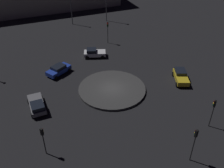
{
  "coord_description": "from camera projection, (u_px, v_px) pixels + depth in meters",
  "views": [
    {
      "loc": [
        -31.45,
        -2.67,
        22.87
      ],
      "look_at": [
        0.0,
        0.0,
        1.08
      ],
      "focal_mm": 41.29,
      "sensor_mm": 36.0,
      "label": 1
    }
  ],
  "objects": [
    {
      "name": "car_blue",
      "position": [
        59.0,
        70.0,
        42.3
      ],
      "size": [
        4.48,
        3.74,
        1.5
      ],
      "rotation": [
        0.0,
        0.0,
        -0.55
      ],
      "color": "#1E38A5",
      "rests_on": "ground_plane"
    },
    {
      "name": "traffic_light_southwest_near",
      "position": [
        213.0,
        108.0,
        30.9
      ],
      "size": [
        0.37,
        0.4,
        4.08
      ],
      "rotation": [
        0.0,
        0.0,
        1.09
      ],
      "color": "#2D2D2D",
      "rests_on": "ground_plane"
    },
    {
      "name": "roundabout_island",
      "position": [
        112.0,
        89.0,
        38.86
      ],
      "size": [
        10.13,
        10.13,
        0.35
      ],
      "primitive_type": "cylinder",
      "color": "#383838",
      "rests_on": "ground_plane"
    },
    {
      "name": "car_white",
      "position": [
        94.0,
        53.0,
        47.13
      ],
      "size": [
        2.57,
        4.13,
        1.58
      ],
      "rotation": [
        0.0,
        0.0,
        -1.43
      ],
      "color": "white",
      "rests_on": "ground_plane"
    },
    {
      "name": "streetlamp_northeast",
      "position": [
        71.0,
        3.0,
        57.96
      ],
      "size": [
        0.46,
        0.46,
        8.01
      ],
      "color": "#4C4C51",
      "rests_on": "ground_plane"
    },
    {
      "name": "car_yellow",
      "position": [
        181.0,
        76.0,
        40.62
      ],
      "size": [
        4.39,
        2.3,
        1.58
      ],
      "rotation": [
        0.0,
        0.0,
        3.21
      ],
      "color": "gold",
      "rests_on": "ground_plane"
    },
    {
      "name": "traffic_light_northwest",
      "position": [
        43.0,
        136.0,
        27.4
      ],
      "size": [
        0.4,
        0.37,
        3.82
      ],
      "rotation": [
        0.0,
        0.0,
        -0.46
      ],
      "color": "#2D2D2D",
      "rests_on": "ground_plane"
    },
    {
      "name": "car_grey",
      "position": [
        37.0,
        105.0,
        34.79
      ],
      "size": [
        4.87,
        3.79,
        1.5
      ],
      "rotation": [
        0.0,
        0.0,
        0.49
      ],
      "color": "slate",
      "rests_on": "ground_plane"
    },
    {
      "name": "traffic_light_southwest",
      "position": [
        195.0,
        139.0,
        26.4
      ],
      "size": [
        0.39,
        0.38,
        4.49
      ],
      "rotation": [
        0.0,
        0.0,
        0.66
      ],
      "color": "#2D2D2D",
      "rests_on": "ground_plane"
    },
    {
      "name": "traffic_light_east",
      "position": [
        108.0,
        28.0,
        50.6
      ],
      "size": [
        0.37,
        0.33,
        4.4
      ],
      "rotation": [
        0.0,
        0.0,
        -3.01
      ],
      "color": "#2D2D2D",
      "rests_on": "ground_plane"
    },
    {
      "name": "ground_plane",
      "position": [
        112.0,
        90.0,
        38.96
      ],
      "size": [
        116.77,
        116.77,
        0.0
      ],
      "primitive_type": "plane",
      "color": "black"
    }
  ]
}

